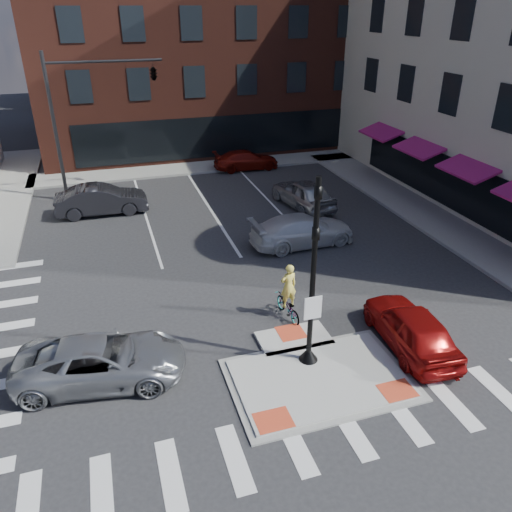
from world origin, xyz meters
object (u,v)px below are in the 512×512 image
object	(u,v)px
silver_suv	(101,361)
bg_car_dark	(102,200)
white_pickup	(302,230)
bg_car_silver	(303,193)
cyclist	(288,300)
bg_car_red	(246,160)
red_sedan	(411,327)

from	to	relation	value
silver_suv	bg_car_dark	size ratio (longest dim) A/B	1.04
white_pickup	bg_car_silver	distance (m)	4.88
bg_car_silver	cyclist	bearing A→B (deg)	55.33
bg_car_red	white_pickup	bearing A→B (deg)	177.06
bg_car_dark	cyclist	world-z (taller)	cyclist
red_sedan	white_pickup	distance (m)	8.32
white_pickup	silver_suv	bearing A→B (deg)	123.84
red_sedan	bg_car_red	size ratio (longest dim) A/B	0.98
red_sedan	silver_suv	bearing A→B (deg)	-3.55
bg_car_silver	silver_suv	bearing A→B (deg)	36.30
white_pickup	bg_car_dark	world-z (taller)	bg_car_dark
red_sedan	bg_car_dark	xyz separation A→B (m)	(-9.13, 15.09, 0.05)
white_pickup	bg_car_dark	bearing A→B (deg)	49.12
red_sedan	white_pickup	bearing A→B (deg)	-83.04
bg_car_dark	cyclist	xyz separation A→B (m)	(5.92, -12.30, -0.07)
silver_suv	red_sedan	xyz separation A→B (m)	(9.67, -1.33, 0.04)
red_sedan	bg_car_silver	bearing A→B (deg)	-92.37
silver_suv	bg_car_silver	world-z (taller)	bg_car_silver
red_sedan	white_pickup	xyz separation A→B (m)	(-0.38, 8.31, -0.01)
bg_car_dark	bg_car_silver	bearing A→B (deg)	-100.89
bg_car_dark	bg_car_red	bearing A→B (deg)	-59.45
bg_car_dark	bg_car_red	distance (m)	11.07
silver_suv	bg_car_red	world-z (taller)	silver_suv
bg_car_red	cyclist	world-z (taller)	cyclist
white_pickup	bg_car_silver	size ratio (longest dim) A/B	1.08
red_sedan	bg_car_red	distance (m)	20.52
white_pickup	bg_car_red	distance (m)	12.24
silver_suv	white_pickup	bearing A→B (deg)	-44.41
white_pickup	bg_car_dark	distance (m)	11.07
silver_suv	white_pickup	world-z (taller)	white_pickup
silver_suv	red_sedan	distance (m)	9.76
bg_car_red	cyclist	bearing A→B (deg)	169.40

